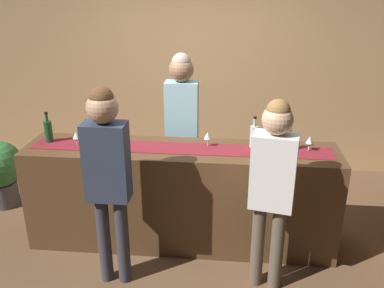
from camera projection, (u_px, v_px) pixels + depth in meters
name	position (u px, v px, depth m)	size (l,w,h in m)	color
ground_plane	(182.00, 240.00, 4.18)	(10.00, 10.00, 0.00)	brown
back_wall	(198.00, 62.00, 5.39)	(6.00, 0.12, 2.90)	tan
bar_counter	(181.00, 196.00, 3.99)	(2.92, 0.60, 1.00)	#543821
counter_runner_cloth	(181.00, 148.00, 3.80)	(2.78, 0.28, 0.01)	maroon
wine_bottle_clear	(254.00, 136.00, 3.79)	(0.07, 0.07, 0.30)	#B2C6C1
wine_bottle_amber	(287.00, 139.00, 3.71)	(0.07, 0.07, 0.30)	brown
wine_bottle_green	(48.00, 131.00, 3.91)	(0.07, 0.07, 0.30)	#194723
wine_glass_near_customer	(76.00, 135.00, 3.82)	(0.07, 0.07, 0.14)	silver
wine_glass_mid_counter	(208.00, 136.00, 3.81)	(0.07, 0.07, 0.14)	silver
wine_glass_far_end	(310.00, 140.00, 3.71)	(0.07, 0.07, 0.14)	silver
bartender	(182.00, 117.00, 4.30)	(0.34, 0.25, 1.79)	#26262B
customer_sipping	(273.00, 179.00, 3.19)	(0.37, 0.26, 1.66)	brown
customer_browsing	(107.00, 168.00, 3.24)	(0.34, 0.24, 1.73)	#33333D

